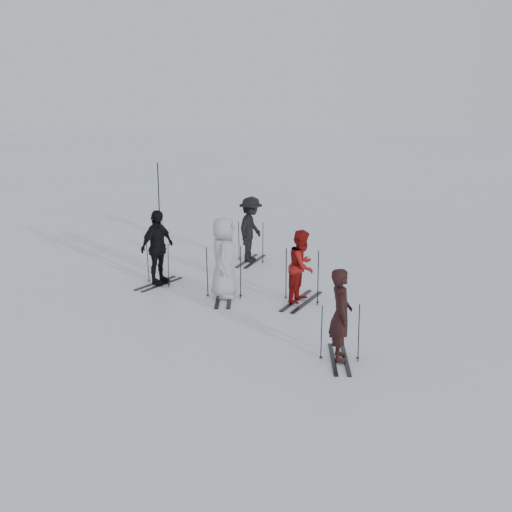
{
  "coord_description": "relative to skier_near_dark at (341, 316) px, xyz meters",
  "views": [
    {
      "loc": [
        1.12,
        -14.27,
        4.96
      ],
      "look_at": [
        0.0,
        1.0,
        1.0
      ],
      "focal_mm": 45.0,
      "sensor_mm": 36.0,
      "label": 1
    }
  ],
  "objects": [
    {
      "name": "ground",
      "position": [
        -1.87,
        2.9,
        -0.89
      ],
      "size": [
        120.0,
        120.0,
        0.0
      ],
      "primitive_type": "plane",
      "color": "silver",
      "rests_on": "ground"
    },
    {
      "name": "skier_near_dark",
      "position": [
        0.0,
        0.0,
        0.0
      ],
      "size": [
        0.45,
        0.66,
        1.77
      ],
      "primitive_type": "imported",
      "rotation": [
        0.0,
        0.0,
        1.6
      ],
      "color": "black",
      "rests_on": "ground"
    },
    {
      "name": "skier_red",
      "position": [
        -0.73,
        3.41,
        -0.01
      ],
      "size": [
        0.94,
        1.04,
        1.75
      ],
      "primitive_type": "imported",
      "rotation": [
        0.0,
        0.0,
        1.18
      ],
      "color": "maroon",
      "rests_on": "ground"
    },
    {
      "name": "skier_grey",
      "position": [
        -2.64,
        3.62,
        0.11
      ],
      "size": [
        0.7,
        1.01,
        1.99
      ],
      "primitive_type": "imported",
      "rotation": [
        0.0,
        0.0,
        1.64
      ],
      "color": "#A7ABB1",
      "rests_on": "ground"
    },
    {
      "name": "skier_uphill_left",
      "position": [
        -4.5,
        4.6,
        0.09
      ],
      "size": [
        0.98,
        1.23,
        1.95
      ],
      "primitive_type": "imported",
      "rotation": [
        0.0,
        0.0,
        1.06
      ],
      "color": "black",
      "rests_on": "ground"
    },
    {
      "name": "skier_uphill_far",
      "position": [
        -2.26,
        7.1,
        0.08
      ],
      "size": [
        1.04,
        1.39,
        1.92
      ],
      "primitive_type": "imported",
      "rotation": [
        0.0,
        0.0,
        1.28
      ],
      "color": "black",
      "rests_on": "ground"
    },
    {
      "name": "skis_near_dark",
      "position": [
        0.0,
        0.0,
        -0.32
      ],
      "size": [
        1.59,
        0.88,
        1.14
      ],
      "primitive_type": null,
      "rotation": [
        0.0,
        0.0,
        1.6
      ],
      "color": "black",
      "rests_on": "ground"
    },
    {
      "name": "skis_red",
      "position": [
        -0.73,
        3.41,
        -0.21
      ],
      "size": [
        2.09,
        1.61,
        1.35
      ],
      "primitive_type": null,
      "rotation": [
        0.0,
        0.0,
        1.18
      ],
      "color": "black",
      "rests_on": "ground"
    },
    {
      "name": "skis_grey",
      "position": [
        -2.64,
        3.62,
        -0.22
      ],
      "size": [
        1.9,
        1.09,
        1.34
      ],
      "primitive_type": null,
      "rotation": [
        0.0,
        0.0,
        1.64
      ],
      "color": "black",
      "rests_on": "ground"
    },
    {
      "name": "skis_uphill_left",
      "position": [
        -4.5,
        4.6,
        -0.3
      ],
      "size": [
        1.81,
        1.53,
        1.17
      ],
      "primitive_type": null,
      "rotation": [
        0.0,
        0.0,
        1.06
      ],
      "color": "black",
      "rests_on": "ground"
    },
    {
      "name": "skis_uphill_far",
      "position": [
        -2.26,
        7.1,
        -0.26
      ],
      "size": [
        1.9,
        1.35,
        1.25
      ],
      "primitive_type": null,
      "rotation": [
        0.0,
        0.0,
        1.28
      ],
      "color": "black",
      "rests_on": "ground"
    },
    {
      "name": "piste_marker",
      "position": [
        -6.59,
        14.1,
        0.19
      ],
      "size": [
        0.05,
        0.05,
        2.14
      ],
      "primitive_type": "cylinder",
      "rotation": [
        0.0,
        0.0,
        -0.06
      ],
      "color": "black",
      "rests_on": "ground"
    }
  ]
}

